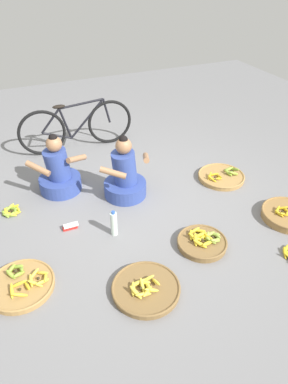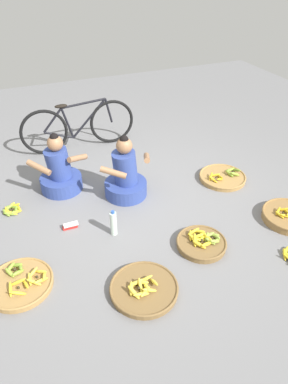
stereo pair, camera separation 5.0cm
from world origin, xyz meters
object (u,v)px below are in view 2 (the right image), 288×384
at_px(vendor_woman_front, 126,177).
at_px(banana_basket_front_left, 202,243).
at_px(banana_basket_mid_left, 223,177).
at_px(banana_basket_front_right, 144,288).
at_px(loose_bananas_back_left, 12,210).
at_px(vendor_woman_behind, 60,172).
at_px(bicycle_leaning, 79,126).
at_px(banana_basket_near_vendor, 20,283).
at_px(water_bottle, 113,223).
at_px(packet_carton_stack, 70,226).

bearing_deg(vendor_woman_front, banana_basket_front_left, -70.72).
relative_size(vendor_woman_front, banana_basket_mid_left, 1.32).
xyz_separation_m(banana_basket_front_right, loose_bananas_back_left, (-0.99, 1.64, -0.01)).
xyz_separation_m(vendor_woman_behind, banana_basket_front_left, (1.12, -1.59, -0.20)).
height_order(bicycle_leaning, banana_basket_mid_left, bicycle_leaning).
bearing_deg(vendor_woman_behind, banana_basket_front_right, -79.54).
height_order(banana_basket_near_vendor, banana_basket_front_left, banana_basket_front_left).
xyz_separation_m(banana_basket_mid_left, loose_bananas_back_left, (-2.65, 0.34, -0.01)).
distance_m(bicycle_leaning, water_bottle, 2.08).
relative_size(vendor_woman_behind, packet_carton_stack, 4.49).
relative_size(banana_basket_front_left, packet_carton_stack, 3.00).
bearing_deg(banana_basket_front_right, banana_basket_mid_left, 38.03).
distance_m(banana_basket_near_vendor, packet_carton_stack, 0.86).
distance_m(vendor_woman_behind, water_bottle, 1.12).
xyz_separation_m(banana_basket_mid_left, packet_carton_stack, (-2.08, -0.20, -0.01)).
distance_m(bicycle_leaning, packet_carton_stack, 1.91).
xyz_separation_m(banana_basket_front_left, banana_basket_mid_left, (0.89, 0.99, -0.01)).
relative_size(banana_basket_front_right, water_bottle, 2.03).
bearing_deg(loose_bananas_back_left, water_bottle, -39.38).
bearing_deg(banana_basket_front_right, bicycle_leaning, 87.18).
distance_m(bicycle_leaning, loose_bananas_back_left, 1.72).
bearing_deg(banana_basket_front_left, bicycle_leaning, 103.62).
xyz_separation_m(banana_basket_front_left, loose_bananas_back_left, (-1.76, 1.33, -0.02)).
xyz_separation_m(bicycle_leaning, loose_bananas_back_left, (-1.13, -1.26, -0.33)).
xyz_separation_m(vendor_woman_front, vendor_woman_behind, (-0.71, 0.43, -0.01)).
height_order(vendor_woman_behind, loose_bananas_back_left, vendor_woman_behind).
relative_size(bicycle_leaning, banana_basket_front_left, 3.29).
height_order(banana_basket_near_vendor, water_bottle, water_bottle).
bearing_deg(water_bottle, banana_basket_front_left, -34.12).
bearing_deg(banana_basket_front_left, loose_bananas_back_left, 142.85).
bearing_deg(packet_carton_stack, bicycle_leaning, 72.58).
bearing_deg(vendor_woman_behind, banana_basket_near_vendor, -115.36).
xyz_separation_m(loose_bananas_back_left, packet_carton_stack, (0.57, -0.54, -0.00)).
bearing_deg(banana_basket_front_right, loose_bananas_back_left, 121.07).
height_order(vendor_woman_front, water_bottle, vendor_woman_front).
height_order(vendor_woman_behind, banana_basket_mid_left, vendor_woman_behind).
bearing_deg(banana_basket_near_vendor, banana_basket_mid_left, 16.97).
relative_size(banana_basket_near_vendor, banana_basket_front_left, 1.17).
distance_m(vendor_woman_behind, bicycle_leaning, 1.12).
xyz_separation_m(banana_basket_near_vendor, banana_basket_front_left, (1.79, -0.18, 0.01)).
bearing_deg(bicycle_leaning, loose_bananas_back_left, -132.00).
height_order(loose_bananas_back_left, packet_carton_stack, loose_bananas_back_left).
bearing_deg(banana_basket_mid_left, banana_basket_near_vendor, -163.03).
distance_m(vendor_woman_front, banana_basket_near_vendor, 1.71).
bearing_deg(banana_basket_near_vendor, vendor_woman_front, 35.49).
relative_size(loose_bananas_back_left, water_bottle, 0.75).
xyz_separation_m(banana_basket_front_right, packet_carton_stack, (-0.42, 1.11, -0.01)).
bearing_deg(bicycle_leaning, banana_basket_front_right, -92.82).
relative_size(vendor_woman_behind, banana_basket_front_right, 1.25).
distance_m(loose_bananas_back_left, water_bottle, 1.28).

